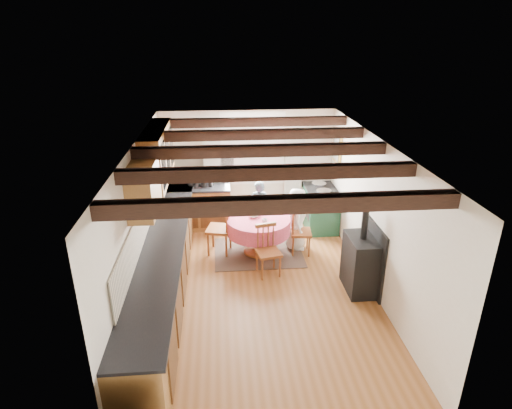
{
  "coord_description": "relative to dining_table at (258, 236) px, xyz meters",
  "views": [
    {
      "loc": [
        -0.57,
        -5.8,
        3.9
      ],
      "look_at": [
        0.0,
        0.8,
        1.15
      ],
      "focal_mm": 29.69,
      "sensor_mm": 36.0,
      "label": 1
    }
  ],
  "objects": [
    {
      "name": "floor",
      "position": [
        -0.08,
        -1.19,
        -0.35
      ],
      "size": [
        3.6,
        5.5,
        0.0
      ],
      "primitive_type": "cube",
      "color": "#955B30",
      "rests_on": "ground"
    },
    {
      "name": "wall_front",
      "position": [
        -0.08,
        -3.94,
        0.85
      ],
      "size": [
        3.6,
        0.0,
        2.4
      ],
      "primitive_type": "cube",
      "color": "silver",
      "rests_on": "ground"
    },
    {
      "name": "wall_back",
      "position": [
        -0.08,
        1.56,
        0.85
      ],
      "size": [
        3.6,
        0.0,
        2.4
      ],
      "primitive_type": "cube",
      "color": "silver",
      "rests_on": "ground"
    },
    {
      "name": "wall_plate",
      "position": [
        0.97,
        1.53,
        1.35
      ],
      "size": [
        0.3,
        0.02,
        0.3
      ],
      "primitive_type": "cylinder",
      "rotation": [
        1.57,
        0.0,
        0.0
      ],
      "color": "silver",
      "rests_on": "wall_back"
    },
    {
      "name": "beam_d",
      "position": [
        -0.08,
        -0.19,
        1.96
      ],
      "size": [
        3.6,
        0.16,
        0.16
      ],
      "primitive_type": "cube",
      "color": "#331D14",
      "rests_on": "ceiling"
    },
    {
      "name": "beam_c",
      "position": [
        -0.08,
        -1.19,
        1.96
      ],
      "size": [
        3.6,
        0.16,
        0.16
      ],
      "primitive_type": "cube",
      "color": "#331D14",
      "rests_on": "ceiling"
    },
    {
      "name": "curtain_left",
      "position": [
        -0.83,
        1.46,
        0.75
      ],
      "size": [
        0.35,
        0.1,
        2.1
      ],
      "primitive_type": "cube",
      "color": "silver",
      "rests_on": "wall_back"
    },
    {
      "name": "worktop_left",
      "position": [
        -1.56,
        -1.19,
        0.55
      ],
      "size": [
        0.64,
        5.3,
        0.04
      ],
      "primitive_type": "cube",
      "color": "black",
      "rests_on": "base_cabinet_left"
    },
    {
      "name": "window_frame",
      "position": [
        0.02,
        1.54,
        1.25
      ],
      "size": [
        1.34,
        0.03,
        1.54
      ],
      "primitive_type": "cube",
      "color": "white",
      "rests_on": "wall_back"
    },
    {
      "name": "canister_slim",
      "position": [
        -0.87,
        1.2,
        0.71
      ],
      "size": [
        0.1,
        0.1,
        0.28
      ],
      "primitive_type": "cylinder",
      "color": "#262628",
      "rests_on": "worktop_back"
    },
    {
      "name": "cast_iron_stove",
      "position": [
        1.5,
        -1.34,
        0.36
      ],
      "size": [
        0.43,
        0.71,
        1.43
      ],
      "primitive_type": null,
      "color": "black",
      "rests_on": "floor"
    },
    {
      "name": "window_pane",
      "position": [
        0.02,
        1.55,
        1.25
      ],
      "size": [
        1.2,
        0.01,
        1.4
      ],
      "primitive_type": "cube",
      "color": "white",
      "rests_on": "wall_back"
    },
    {
      "name": "curtain_right",
      "position": [
        0.87,
        1.46,
        0.75
      ],
      "size": [
        0.35,
        0.1,
        2.1
      ],
      "primitive_type": "cube",
      "color": "silver",
      "rests_on": "wall_back"
    },
    {
      "name": "curtain_rod",
      "position": [
        0.02,
        1.46,
        1.85
      ],
      "size": [
        2.0,
        0.03,
        0.03
      ],
      "primitive_type": "cylinder",
      "rotation": [
        0.0,
        1.57,
        0.0
      ],
      "color": "black",
      "rests_on": "wall_back"
    },
    {
      "name": "chair_right",
      "position": [
        0.79,
        -0.06,
        0.1
      ],
      "size": [
        0.45,
        0.43,
        0.91
      ],
      "primitive_type": null,
      "rotation": [
        0.0,
        0.0,
        1.47
      ],
      "color": "brown",
      "rests_on": "floor"
    },
    {
      "name": "child_right",
      "position": [
        0.73,
        0.15,
        0.25
      ],
      "size": [
        0.42,
        0.61,
        1.21
      ],
      "primitive_type": "imported",
      "rotation": [
        0.0,
        0.0,
        1.5
      ],
      "color": "white",
      "rests_on": "floor"
    },
    {
      "name": "base_cabinet_back",
      "position": [
        -1.13,
        1.26,
        0.09
      ],
      "size": [
        1.3,
        0.6,
        0.88
      ],
      "primitive_type": "cube",
      "color": "olive",
      "rests_on": "floor"
    },
    {
      "name": "aga_range",
      "position": [
        1.39,
        1.0,
        0.09
      ],
      "size": [
        0.63,
        0.97,
        0.89
      ],
      "primitive_type": null,
      "color": "#1A4A33",
      "rests_on": "floor"
    },
    {
      "name": "wall_cabinet_glass",
      "position": [
        -1.71,
        0.01,
        1.6
      ],
      "size": [
        0.34,
        1.8,
        0.9
      ],
      "primitive_type": "cube",
      "color": "olive",
      "rests_on": "wall_left"
    },
    {
      "name": "wall_cabinet_solid",
      "position": [
        -1.71,
        -1.49,
        1.55
      ],
      "size": [
        0.34,
        0.9,
        0.7
      ],
      "primitive_type": "cube",
      "color": "olive",
      "rests_on": "wall_left"
    },
    {
      "name": "wall_picture",
      "position": [
        1.69,
        1.11,
        1.35
      ],
      "size": [
        0.04,
        0.5,
        0.6
      ],
      "primitive_type": "cube",
      "color": "gold",
      "rests_on": "wall_right"
    },
    {
      "name": "ceiling",
      "position": [
        -0.08,
        -1.19,
        2.05
      ],
      "size": [
        3.6,
        5.5,
        0.0
      ],
      "primitive_type": "cube",
      "color": "white",
      "rests_on": "ground"
    },
    {
      "name": "chair_left",
      "position": [
        -0.73,
        0.09,
        0.17
      ],
      "size": [
        0.56,
        0.55,
        1.04
      ],
      "primitive_type": null,
      "rotation": [
        0.0,
        0.0,
        -1.81
      ],
      "color": "brown",
      "rests_on": "floor"
    },
    {
      "name": "child_far",
      "position": [
        0.08,
        0.8,
        0.22
      ],
      "size": [
        0.43,
        0.29,
        1.15
      ],
      "primitive_type": "imported",
      "rotation": [
        0.0,
        0.0,
        3.17
      ],
      "color": "#394B55",
      "rests_on": "floor"
    },
    {
      "name": "canister_tall",
      "position": [
        -1.27,
        1.32,
        0.69
      ],
      "size": [
        0.15,
        0.15,
        0.25
      ],
      "primitive_type": "cylinder",
      "color": "#262628",
      "rests_on": "worktop_back"
    },
    {
      "name": "wall_right",
      "position": [
        1.72,
        -1.19,
        0.85
      ],
      "size": [
        0.0,
        5.5,
        2.4
      ],
      "primitive_type": "cube",
      "color": "silver",
      "rests_on": "ground"
    },
    {
      "name": "worktop_back",
      "position": [
        -1.13,
        1.24,
        0.55
      ],
      "size": [
        1.3,
        0.64,
        0.04
      ],
      "primitive_type": "cube",
      "color": "black",
      "rests_on": "base_cabinet_back"
    },
    {
      "name": "beam_a",
      "position": [
        -0.08,
        -3.19,
        1.96
      ],
      "size": [
        3.6,
        0.16,
        0.16
      ],
      "primitive_type": "cube",
      "color": "#331D14",
      "rests_on": "ceiling"
    },
    {
      "name": "bowl_a",
      "position": [
        -0.08,
        0.08,
        0.38
      ],
      "size": [
        0.25,
        0.25,
        0.05
      ],
      "primitive_type": "imported",
      "rotation": [
        0.0,
        0.0,
        1.94
      ],
      "color": "silver",
      "rests_on": "dining_table"
    },
    {
      "name": "beam_e",
      "position": [
        -0.08,
        0.81,
        1.96
      ],
      "size": [
        3.6,
        0.16,
        0.16
      ],
      "primitive_type": "cube",
      "color": "#331D14",
      "rests_on": "ceiling"
    },
    {
      "name": "beam_b",
      "position": [
        -0.08,
        -2.19,
        1.96
      ],
      "size": [
        3.6,
        0.16,
        0.16
      ],
      "primitive_type": "cube",
      "color": "#331D14",
      "rests_on": "ceiling"
    },
    {
      "name": "bowl_b",
      "position": [
        -0.05,
        0.14,
        0.39
      ],
      "size": [
        0.22,
        0.22,
        0.07
      ],
      "primitive_type": "imported",
      "rotation": [
        0.0,
        0.0,
        4.66
      ],
      "color": "silver",
      "rests_on": "dining_table"
    },
    {
      "name": "rug",
      "position": [
        0.0,
        0.0,
        -0.35
      ],
      "size": [
        1.63,
        1.27,
        0.01
      ],
      "primitive_type": "cube",
      "color": "#474030",
      "rests_on": "floor"
    },
    {
      "name": "dining_table",
      "position": [
        0.0,
        0.0,
        0.0
      ],
      "size": [
        1.17,
        1.17,
        0.71
      ],
      "primitive_type": null,
      "color": "#F36480",
      "rests_on": "floor"
    },
    {
      "name": "canister_wide",
      "position": [
        -0.98,
        1.24,
        0.68
      ],
      "size": [
        0.2,
        0.2,
        0.22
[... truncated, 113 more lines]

